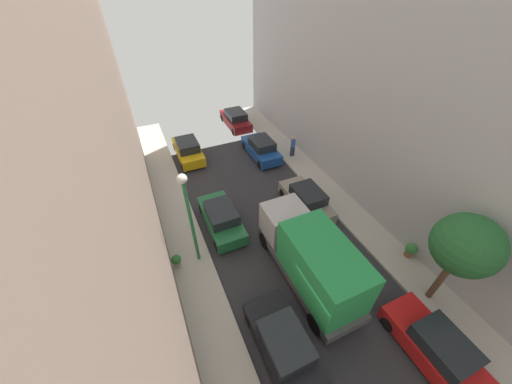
{
  "coord_description": "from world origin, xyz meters",
  "views": [
    {
      "loc": [
        -5.52,
        -4.48,
        12.37
      ],
      "look_at": [
        0.22,
        8.39,
        0.5
      ],
      "focal_mm": 19.53,
      "sensor_mm": 36.0,
      "label": 1
    }
  ],
  "objects_px": {
    "parked_car_right_2": "(306,200)",
    "pedestrian": "(293,146)",
    "parked_car_left_4": "(221,218)",
    "street_tree_1": "(466,246)",
    "potted_plant_2": "(411,250)",
    "parked_car_right_1": "(437,348)",
    "potted_plant_1": "(176,260)",
    "delivery_truck": "(311,258)",
    "parked_car_right_3": "(261,148)",
    "lamp_post": "(188,209)",
    "parked_car_right_4": "(236,119)",
    "parked_car_left_5": "(188,150)",
    "parked_car_left_3": "(283,345)"
  },
  "relations": [
    {
      "from": "delivery_truck",
      "to": "pedestrian",
      "type": "distance_m",
      "value": 11.27
    },
    {
      "from": "pedestrian",
      "to": "potted_plant_2",
      "type": "xyz_separation_m",
      "value": [
        0.76,
        -11.14,
        -0.45
      ]
    },
    {
      "from": "parked_car_right_3",
      "to": "potted_plant_2",
      "type": "xyz_separation_m",
      "value": [
        2.98,
        -12.29,
        -0.09
      ]
    },
    {
      "from": "parked_car_right_2",
      "to": "potted_plant_1",
      "type": "distance_m",
      "value": 8.5
    },
    {
      "from": "parked_car_left_4",
      "to": "potted_plant_1",
      "type": "bearing_deg",
      "value": -149.26
    },
    {
      "from": "parked_car_left_5",
      "to": "potted_plant_1",
      "type": "relative_size",
      "value": 5.59
    },
    {
      "from": "potted_plant_1",
      "to": "lamp_post",
      "type": "bearing_deg",
      "value": -0.49
    },
    {
      "from": "delivery_truck",
      "to": "pedestrian",
      "type": "relative_size",
      "value": 3.84
    },
    {
      "from": "potted_plant_2",
      "to": "parked_car_left_4",
      "type": "bearing_deg",
      "value": 143.57
    },
    {
      "from": "parked_car_right_2",
      "to": "delivery_truck",
      "type": "relative_size",
      "value": 0.64
    },
    {
      "from": "delivery_truck",
      "to": "lamp_post",
      "type": "xyz_separation_m",
      "value": [
        -4.6,
        3.35,
        2.0
      ]
    },
    {
      "from": "parked_car_right_3",
      "to": "delivery_truck",
      "type": "xyz_separation_m",
      "value": [
        -2.7,
        -11.26,
        1.07
      ]
    },
    {
      "from": "pedestrian",
      "to": "potted_plant_2",
      "type": "height_order",
      "value": "pedestrian"
    },
    {
      "from": "pedestrian",
      "to": "street_tree_1",
      "type": "relative_size",
      "value": 0.34
    },
    {
      "from": "delivery_truck",
      "to": "pedestrian",
      "type": "height_order",
      "value": "delivery_truck"
    },
    {
      "from": "parked_car_left_4",
      "to": "parked_car_left_5",
      "type": "bearing_deg",
      "value": 90.0
    },
    {
      "from": "delivery_truck",
      "to": "lamp_post",
      "type": "relative_size",
      "value": 1.19
    },
    {
      "from": "parked_car_right_3",
      "to": "parked_car_right_4",
      "type": "height_order",
      "value": "same"
    },
    {
      "from": "parked_car_right_4",
      "to": "potted_plant_2",
      "type": "height_order",
      "value": "parked_car_right_4"
    },
    {
      "from": "parked_car_left_3",
      "to": "parked_car_right_4",
      "type": "relative_size",
      "value": 1.0
    },
    {
      "from": "parked_car_right_3",
      "to": "parked_car_right_1",
      "type": "bearing_deg",
      "value": -90.0
    },
    {
      "from": "parked_car_right_3",
      "to": "delivery_truck",
      "type": "bearing_deg",
      "value": -103.48
    },
    {
      "from": "pedestrian",
      "to": "street_tree_1",
      "type": "bearing_deg",
      "value": -90.73
    },
    {
      "from": "parked_car_right_3",
      "to": "street_tree_1",
      "type": "bearing_deg",
      "value": -81.92
    },
    {
      "from": "lamp_post",
      "to": "parked_car_left_5",
      "type": "bearing_deg",
      "value": 79.33
    },
    {
      "from": "parked_car_left_4",
      "to": "parked_car_right_2",
      "type": "distance_m",
      "value": 5.44
    },
    {
      "from": "parked_car_right_3",
      "to": "parked_car_right_4",
      "type": "distance_m",
      "value": 5.71
    },
    {
      "from": "potted_plant_2",
      "to": "parked_car_right_1",
      "type": "bearing_deg",
      "value": -126.62
    },
    {
      "from": "delivery_truck",
      "to": "potted_plant_1",
      "type": "xyz_separation_m",
      "value": [
        -5.72,
        3.36,
        -1.21
      ]
    },
    {
      "from": "parked_car_right_1",
      "to": "parked_car_left_3",
      "type": "bearing_deg",
      "value": 154.66
    },
    {
      "from": "parked_car_right_4",
      "to": "potted_plant_2",
      "type": "relative_size",
      "value": 4.9
    },
    {
      "from": "pedestrian",
      "to": "street_tree_1",
      "type": "height_order",
      "value": "street_tree_1"
    },
    {
      "from": "parked_car_left_4",
      "to": "lamp_post",
      "type": "bearing_deg",
      "value": -136.43
    },
    {
      "from": "parked_car_right_1",
      "to": "street_tree_1",
      "type": "distance_m",
      "value": 4.17
    },
    {
      "from": "parked_car_right_2",
      "to": "parked_car_left_3",
      "type": "bearing_deg",
      "value": -127.79
    },
    {
      "from": "parked_car_left_4",
      "to": "street_tree_1",
      "type": "xyz_separation_m",
      "value": [
        7.45,
        -8.31,
        3.11
      ]
    },
    {
      "from": "potted_plant_1",
      "to": "parked_car_right_2",
      "type": "bearing_deg",
      "value": 7.67
    },
    {
      "from": "delivery_truck",
      "to": "potted_plant_1",
      "type": "bearing_deg",
      "value": 149.58
    },
    {
      "from": "potted_plant_1",
      "to": "parked_car_left_5",
      "type": "bearing_deg",
      "value": 73.3
    },
    {
      "from": "parked_car_left_3",
      "to": "potted_plant_2",
      "type": "xyz_separation_m",
      "value": [
        8.38,
        1.45,
        -0.09
      ]
    },
    {
      "from": "delivery_truck",
      "to": "lamp_post",
      "type": "height_order",
      "value": "lamp_post"
    },
    {
      "from": "pedestrian",
      "to": "potted_plant_1",
      "type": "height_order",
      "value": "pedestrian"
    },
    {
      "from": "street_tree_1",
      "to": "lamp_post",
      "type": "xyz_separation_m",
      "value": [
        -9.35,
        6.5,
        -0.04
      ]
    },
    {
      "from": "potted_plant_2",
      "to": "lamp_post",
      "type": "distance_m",
      "value": 11.61
    },
    {
      "from": "parked_car_right_2",
      "to": "pedestrian",
      "type": "distance_m",
      "value": 6.05
    },
    {
      "from": "parked_car_right_1",
      "to": "lamp_post",
      "type": "relative_size",
      "value": 0.76
    },
    {
      "from": "parked_car_right_3",
      "to": "potted_plant_1",
      "type": "xyz_separation_m",
      "value": [
        -8.42,
        -7.9,
        -0.15
      ]
    },
    {
      "from": "delivery_truck",
      "to": "potted_plant_1",
      "type": "relative_size",
      "value": 8.79
    },
    {
      "from": "parked_car_right_2",
      "to": "parked_car_right_1",
      "type": "bearing_deg",
      "value": -90.0
    },
    {
      "from": "parked_car_left_4",
      "to": "parked_car_right_2",
      "type": "height_order",
      "value": "same"
    }
  ]
}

